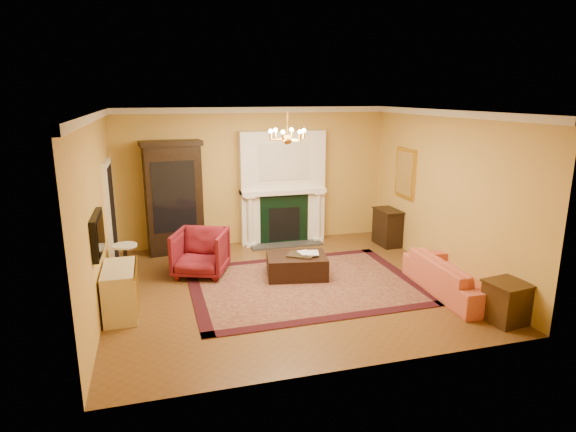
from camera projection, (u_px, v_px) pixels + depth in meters
name	position (u px, v px, depth m)	size (l,w,h in m)	color
floor	(287.00, 286.00, 8.44)	(6.00, 5.50, 0.02)	brown
ceiling	(287.00, 111.00, 7.70)	(6.00, 5.50, 0.02)	white
wall_back	(254.00, 176.00, 10.65)	(6.00, 0.02, 3.00)	gold
wall_front	(352.00, 253.00, 5.50)	(6.00, 0.02, 3.00)	gold
wall_left	(96.00, 214.00, 7.29)	(0.02, 5.50, 3.00)	gold
wall_right	(445.00, 193.00, 8.86)	(0.02, 5.50, 3.00)	gold
fireplace	(282.00, 190.00, 10.71)	(1.90, 0.70, 2.50)	white
crown_molding	(273.00, 113.00, 8.61)	(6.00, 5.50, 0.12)	silver
doorway	(111.00, 216.00, 9.00)	(0.08, 1.05, 2.10)	silver
tv_panel	(98.00, 234.00, 6.78)	(0.09, 0.95, 0.58)	black
gilt_mirror	(405.00, 173.00, 10.12)	(0.06, 0.76, 1.05)	gold
chandelier	(287.00, 136.00, 7.80)	(0.63, 0.55, 0.53)	gold
oriental_rug	(304.00, 284.00, 8.49)	(3.94, 2.96, 0.02)	#410E16
china_cabinet	(174.00, 200.00, 10.03)	(1.13, 0.51, 2.25)	black
wingback_armchair	(201.00, 251.00, 8.86)	(0.91, 0.85, 0.94)	maroon
pedestal_table	(126.00, 262.00, 8.34)	(0.42, 0.42, 0.76)	black
commode	(121.00, 291.00, 7.27)	(0.48, 1.01, 0.75)	beige
coral_sofa	(453.00, 271.00, 8.03)	(2.06, 0.60, 0.80)	#D86444
end_table	(506.00, 303.00, 7.04)	(0.51, 0.51, 0.59)	#38230F
console_table	(387.00, 228.00, 10.67)	(0.40, 0.70, 0.78)	black
leather_ottoman	(297.00, 266.00, 8.81)	(1.07, 0.78, 0.40)	black
ottoman_tray	(301.00, 255.00, 8.75)	(0.47, 0.36, 0.03)	black
book_a	(300.00, 247.00, 8.70)	(0.20, 0.03, 0.27)	gray
book_b	(306.00, 246.00, 8.71)	(0.22, 0.02, 0.30)	gray
topiary_left	(250.00, 180.00, 10.41)	(0.15, 0.15, 0.41)	gray
topiary_right	(316.00, 178.00, 10.80)	(0.14, 0.14, 0.38)	gray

